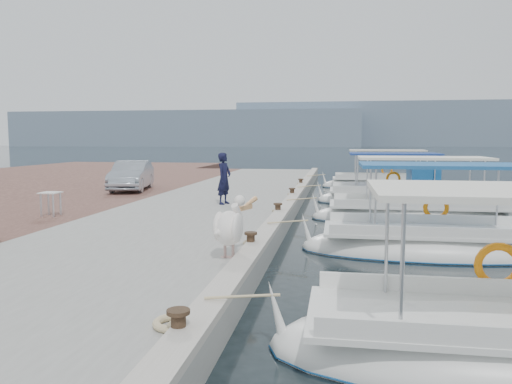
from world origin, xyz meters
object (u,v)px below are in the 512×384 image
at_px(fishing_caique_d, 391,199).
at_px(parked_car, 131,176).
at_px(fishing_caique_b, 431,248).
at_px(pelican, 230,227).
at_px(fisherman, 224,178).
at_px(fishing_caique_c, 415,217).
at_px(fishing_caique_e, 383,186).
at_px(fishing_caique_a, 498,354).

distance_m(fishing_caique_d, parked_car, 11.83).
xyz_separation_m(fishing_caique_b, pelican, (-4.41, -3.29, 1.00)).
bearing_deg(fisherman, fishing_caique_b, -109.85).
relative_size(fishing_caique_b, pelican, 4.17).
distance_m(fishing_caique_b, fishing_caique_c, 5.07).
distance_m(fishing_caique_d, fisherman, 8.46).
bearing_deg(pelican, parked_car, 120.84).
height_order(fishing_caique_b, pelican, fishing_caique_b).
relative_size(fishing_caique_e, parked_car, 1.74).
height_order(pelican, parked_car, parked_car).
height_order(fishing_caique_b, fishing_caique_e, same).
bearing_deg(pelican, fishing_caique_a, -36.00).
relative_size(fishing_caique_d, fisherman, 3.45).
relative_size(fishing_caique_c, parked_car, 1.76).
bearing_deg(fishing_caique_a, fishing_caique_c, 86.62).
relative_size(fishing_caique_c, pelican, 4.64).
bearing_deg(fishing_caique_b, fishing_caique_d, 89.59).
bearing_deg(fishing_caique_d, pelican, -108.56).
bearing_deg(fishing_caique_e, fishing_caique_c, -89.80).
xyz_separation_m(fishing_caique_c, fisherman, (-6.71, -0.37, 1.30)).
relative_size(fishing_caique_c, fishing_caique_e, 1.01).
distance_m(fishing_caique_b, parked_car, 14.68).
relative_size(fishing_caique_a, fishing_caique_c, 0.81).
relative_size(fishing_caique_c, fisherman, 3.88).
bearing_deg(fisherman, fishing_caique_d, -33.52).
distance_m(fisherman, parked_car, 6.76).
distance_m(fishing_caique_a, fishing_caique_c, 11.35).
relative_size(fishing_caique_b, fisherman, 3.48).
xyz_separation_m(fishing_caique_b, parked_car, (-11.66, 8.85, 1.05)).
distance_m(fishing_caique_a, parked_car, 18.94).
xyz_separation_m(fishing_caique_a, pelican, (-4.10, 2.98, 1.00)).
distance_m(fishing_caique_d, pelican, 14.11).
relative_size(fishing_caique_b, fishing_caique_d, 1.01).
bearing_deg(fisherman, fishing_caique_e, -11.63).
height_order(fishing_caique_a, fishing_caique_c, same).
bearing_deg(fishing_caique_e, fishing_caique_b, -91.07).
bearing_deg(fishing_caique_e, fisherman, -118.20).
xyz_separation_m(fishing_caique_a, parked_car, (-11.35, 15.13, 1.05)).
bearing_deg(pelican, fishing_caique_e, 76.96).
bearing_deg(fishing_caique_e, fishing_caique_d, -92.01).
distance_m(fishing_caique_c, fisherman, 6.85).
height_order(fishing_caique_a, fisherman, fisherman).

